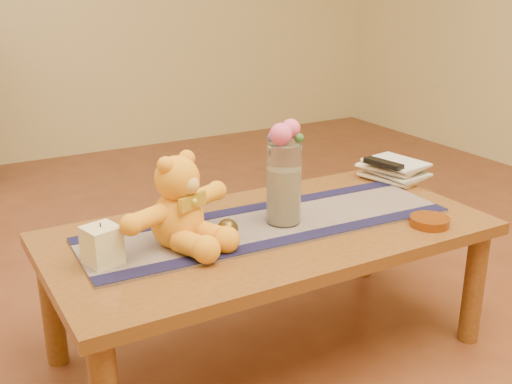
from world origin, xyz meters
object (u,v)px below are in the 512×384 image
teddy_bear (177,202)px  bronze_ball (228,229)px  glass_vase (284,184)px  tv_remote (383,163)px  amber_dish (429,221)px  pillar_candle (102,245)px  book_bottom (380,181)px

teddy_bear → bronze_ball: teddy_bear is taller
glass_vase → bronze_ball: (-0.22, -0.03, -0.10)m
tv_remote → amber_dish: tv_remote is taller
teddy_bear → pillar_candle: bearing=163.4°
glass_vase → tv_remote: (0.54, 0.15, -0.05)m
pillar_candle → tv_remote: 1.14m
pillar_candle → glass_vase: glass_vase is taller
glass_vase → teddy_bear: bearing=177.1°
bronze_ball → amber_dish: 0.65m
amber_dish → tv_remote: bearing=70.6°
glass_vase → pillar_candle: bearing=-179.3°
pillar_candle → glass_vase: (0.59, 0.01, 0.08)m
teddy_bear → amber_dish: 0.81m
glass_vase → amber_dish: glass_vase is taller
book_bottom → amber_dish: size_ratio=1.76×
glass_vase → book_bottom: 0.58m
amber_dish → pillar_candle: bearing=166.8°
teddy_bear → amber_dish: bearing=-41.6°
bronze_ball → book_bottom: bearing=14.4°
pillar_candle → book_bottom: pillar_candle is taller
book_bottom → amber_dish: 0.42m
teddy_bear → glass_vase: size_ratio=1.48×
book_bottom → tv_remote: 0.08m
pillar_candle → glass_vase: bearing=0.7°
tv_remote → glass_vase: bearing=-175.8°
bronze_ball → book_bottom: (0.76, 0.19, -0.03)m
bronze_ball → book_bottom: 0.78m
glass_vase → tv_remote: size_ratio=1.62×
teddy_bear → bronze_ball: size_ratio=5.95×
pillar_candle → glass_vase: 0.60m
pillar_candle → tv_remote: bearing=8.0°
pillar_candle → amber_dish: pillar_candle is taller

